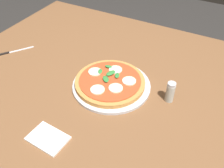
# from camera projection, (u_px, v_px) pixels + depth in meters

# --- Properties ---
(dining_table) EXTENTS (1.48, 1.20, 0.76)m
(dining_table) POSITION_uv_depth(u_px,v_px,m) (110.00, 100.00, 1.11)
(dining_table) COLOR brown
(dining_table) RESTS_ON ground_plane
(serving_tray) EXTENTS (0.32, 0.32, 0.01)m
(serving_tray) POSITION_uv_depth(u_px,v_px,m) (112.00, 85.00, 1.05)
(serving_tray) COLOR silver
(serving_tray) RESTS_ON dining_table
(pizza) EXTENTS (0.29, 0.29, 0.03)m
(pizza) POSITION_uv_depth(u_px,v_px,m) (111.00, 82.00, 1.04)
(pizza) COLOR #C6843F
(pizza) RESTS_ON serving_tray
(napkin) EXTENTS (0.14, 0.10, 0.01)m
(napkin) POSITION_uv_depth(u_px,v_px,m) (48.00, 138.00, 0.85)
(napkin) COLOR white
(napkin) RESTS_ON dining_table
(knife) EXTENTS (0.11, 0.15, 0.01)m
(knife) POSITION_uv_depth(u_px,v_px,m) (11.00, 52.00, 1.24)
(knife) COLOR black
(knife) RESTS_ON dining_table
(pepper_shaker) EXTENTS (0.03, 0.03, 0.09)m
(pepper_shaker) POSITION_uv_depth(u_px,v_px,m) (170.00, 92.00, 0.96)
(pepper_shaker) COLOR #B2B7AD
(pepper_shaker) RESTS_ON dining_table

